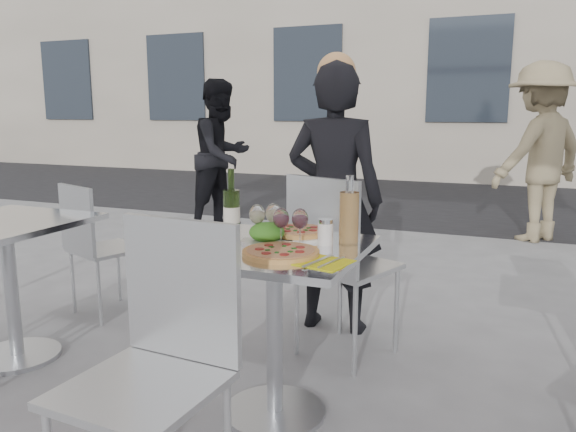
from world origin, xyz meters
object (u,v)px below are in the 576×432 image
at_px(salad_plate, 267,234).
at_px(wineglass_red_a, 281,219).
at_px(main_table, 274,295).
at_px(wineglass_white_a, 257,216).
at_px(wineglass_white_b, 273,215).
at_px(carafe, 349,217).
at_px(pedestrian_b, 539,153).
at_px(wine_bottle, 232,209).
at_px(napkin_right, 323,262).
at_px(napkin_left, 196,248).
at_px(pedestrian_a, 222,155).
at_px(wineglass_red_b, 300,220).
at_px(chair_near, 161,348).
at_px(side_chair_lfar, 94,239).
at_px(pizza_far, 298,233).
at_px(side_table_left, 8,260).
at_px(chair_far, 336,253).
at_px(sugar_shaker, 325,232).
at_px(pizza_near, 281,252).
at_px(woman_diner, 334,200).

height_order(salad_plate, wineglass_red_a, wineglass_red_a).
xyz_separation_m(main_table, salad_plate, (-0.05, 0.05, 0.25)).
height_order(wineglass_white_a, wineglass_white_b, same).
height_order(main_table, carafe, carafe).
relative_size(main_table, pedestrian_b, 0.42).
xyz_separation_m(wine_bottle, napkin_right, (0.54, -0.31, -0.11)).
relative_size(wineglass_white_a, napkin_left, 0.76).
height_order(pedestrian_a, wineglass_red_b, pedestrian_a).
bearing_deg(carafe, napkin_left, -150.60).
relative_size(chair_near, side_chair_lfar, 1.13).
height_order(salad_plate, wineglass_white_b, wineglass_white_b).
bearing_deg(chair_near, carafe, 69.75).
xyz_separation_m(pizza_far, wineglass_white_a, (-0.13, -0.15, 0.09)).
xyz_separation_m(side_table_left, napkin_right, (1.77, -0.17, 0.21)).
height_order(chair_far, pedestrian_a, pedestrian_a).
bearing_deg(side_chair_lfar, wineglass_white_a, 177.39).
xyz_separation_m(sugar_shaker, wineglass_white_b, (-0.24, 0.01, 0.06)).
relative_size(side_table_left, wineglass_white_b, 4.76).
bearing_deg(sugar_shaker, side_table_left, -176.36).
bearing_deg(salad_plate, sugar_shaker, 13.76).
bearing_deg(salad_plate, pedestrian_a, 121.51).
relative_size(salad_plate, wineglass_white_a, 1.40).
xyz_separation_m(pizza_near, napkin_left, (-0.35, -0.05, -0.01)).
height_order(chair_far, napkin_left, chair_far).
bearing_deg(woman_diner, pedestrian_b, -113.44).
distance_m(sugar_shaker, wineglass_red_a, 0.19).
height_order(side_chair_lfar, wineglass_white_b, wineglass_white_b).
relative_size(carafe, wineglass_red_b, 1.84).
bearing_deg(napkin_right, napkin_left, -167.84).
height_order(chair_near, salad_plate, chair_near).
distance_m(wine_bottle, carafe, 0.54).
distance_m(salad_plate, napkin_right, 0.39).
distance_m(main_table, sugar_shaker, 0.34).
relative_size(side_chair_lfar, wine_bottle, 2.89).
bearing_deg(pizza_near, side_chair_lfar, 154.03).
height_order(main_table, salad_plate, salad_plate).
bearing_deg(wineglass_red_b, wineglass_white_a, 173.41).
bearing_deg(wineglass_red_a, side_table_left, -179.07).
relative_size(main_table, pizza_far, 2.45).
xyz_separation_m(pedestrian_b, wineglass_red_a, (-1.08, -4.06, -0.03)).
xyz_separation_m(chair_far, pedestrian_a, (-2.18, 2.78, 0.24)).
bearing_deg(wineglass_white_a, pedestrian_a, 120.98).
bearing_deg(wineglass_red_b, side_chair_lfar, 159.04).
distance_m(chair_near, wineglass_red_a, 0.77).
height_order(wineglass_red_a, napkin_left, wineglass_red_a).
distance_m(side_chair_lfar, carafe, 1.91).
height_order(woman_diner, wine_bottle, woman_diner).
distance_m(woman_diner, wineglass_white_a, 0.99).
bearing_deg(wineglass_red_a, wineglass_red_b, 12.02).
bearing_deg(napkin_left, pizza_near, 16.48).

